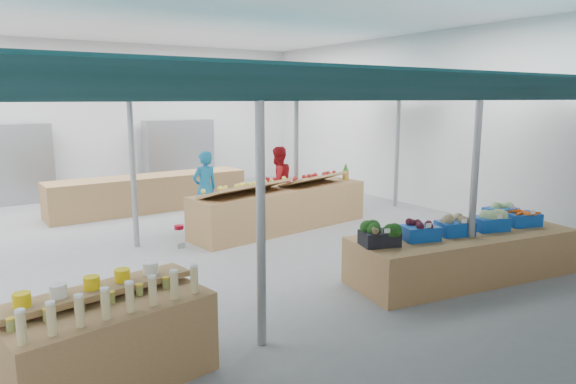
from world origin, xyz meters
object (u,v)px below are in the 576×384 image
Objects in this scene: crate_stack at (497,227)px; vendor_left at (205,189)px; bottle_shelf at (110,342)px; fruit_counter at (282,209)px; vendor_right at (278,181)px; veg_counter at (463,255)px.

vendor_left is at bearing 134.71° from crate_stack.
vendor_left is at bearing 47.75° from bottle_shelf.
bottle_shelf is 6.13m from vendor_left.
bottle_shelf is at bearing 50.16° from vendor_left.
vendor_right reaches higher than fruit_counter.
vendor_left is at bearing 130.03° from fruit_counter.
vendor_right is (0.60, 1.10, 0.37)m from fruit_counter.
fruit_counter is 2.50× the size of vendor_right.
veg_counter is at bearing -156.86° from crate_stack.
bottle_shelf is at bearing -169.69° from veg_counter.
vendor_left is (-1.91, 5.04, 0.45)m from veg_counter.
vendor_right reaches higher than veg_counter.
crate_stack is (2.87, -3.01, -0.15)m from fruit_counter.
bottle_shelf is 1.21× the size of vendor_right.
vendor_right is at bearing 53.93° from fruit_counter.
vendor_left is 1.80m from vendor_right.
veg_counter is at bearing -8.39° from bottle_shelf.
fruit_counter is at bearing 133.62° from crate_stack.
vendor_left is (3.28, 5.17, 0.35)m from bottle_shelf.
vendor_left reaches higher than crate_stack.
fruit_counter reaches higher than crate_stack.
crate_stack is at bearing 127.26° from vendor_left.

